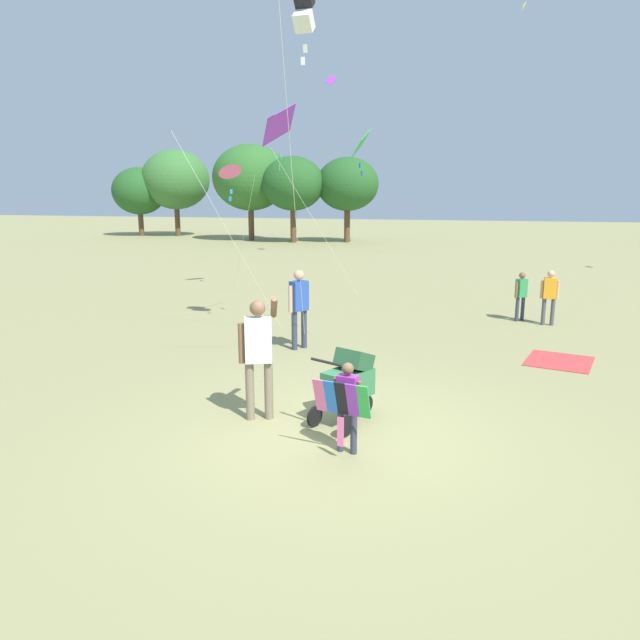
{
  "coord_description": "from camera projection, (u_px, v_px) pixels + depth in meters",
  "views": [
    {
      "loc": [
        1.58,
        -6.97,
        3.06
      ],
      "look_at": [
        -0.48,
        0.89,
        1.3
      ],
      "focal_mm": 33.29,
      "sensor_mm": 36.0,
      "label": 1
    }
  ],
  "objects": [
    {
      "name": "kite_adult_black",
      "position": [
        304.0,
        11.0,
        10.68
      ],
      "size": [
        0.91,
        4.01,
        6.69
      ],
      "color": "black",
      "rests_on": "ground"
    },
    {
      "name": "person_couple_left",
      "position": [
        550.0,
        293.0,
        13.74
      ],
      "size": [
        0.42,
        0.18,
        1.29
      ],
      "color": "#4C4C51",
      "rests_on": "ground"
    },
    {
      "name": "treeline_distant",
      "position": [
        432.0,
        179.0,
        35.76
      ],
      "size": [
        45.26,
        7.17,
        6.64
      ],
      "color": "brown",
      "rests_on": "ground"
    },
    {
      "name": "person_sitting_far",
      "position": [
        299.0,
        303.0,
        11.63
      ],
      "size": [
        0.37,
        0.43,
        1.58
      ],
      "color": "#33384C",
      "rests_on": "ground"
    },
    {
      "name": "child_with_butterfly_kite",
      "position": [
        346.0,
        400.0,
        6.96
      ],
      "size": [
        0.7,
        0.41,
        1.12
      ],
      "color": "#33384C",
      "rests_on": "ground"
    },
    {
      "name": "ground_plane",
      "position": [
        338.0,
        435.0,
        7.63
      ],
      "size": [
        120.0,
        120.0,
        0.0
      ],
      "primitive_type": "plane",
      "color": "#938E5B"
    },
    {
      "name": "kite_green_novelty",
      "position": [
        277.0,
        130.0,
        12.64
      ],
      "size": [
        2.07,
        2.13,
        4.91
      ],
      "color": "purple",
      "rests_on": "ground"
    },
    {
      "name": "person_adult_flyer",
      "position": [
        258.0,
        348.0,
        7.97
      ],
      "size": [
        0.54,
        0.62,
        1.73
      ],
      "color": "#7F705B",
      "rests_on": "ground"
    },
    {
      "name": "kite_orange_delta",
      "position": [
        359.0,
        148.0,
        16.83
      ],
      "size": [
        2.38,
        2.2,
        4.82
      ],
      "color": "green",
      "rests_on": "ground"
    },
    {
      "name": "person_red_shirt",
      "position": [
        521.0,
        292.0,
        14.22
      ],
      "size": [
        0.3,
        0.29,
        1.19
      ],
      "color": "#33384C",
      "rests_on": "ground"
    },
    {
      "name": "picnic_blanket",
      "position": [
        559.0,
        361.0,
        10.91
      ],
      "size": [
        1.38,
        1.45,
        0.02
      ],
      "primitive_type": "cube",
      "rotation": [
        0.0,
        0.0,
        -0.25
      ],
      "color": "#CC3D3D",
      "rests_on": "ground"
    },
    {
      "name": "stroller",
      "position": [
        349.0,
        380.0,
        7.91
      ],
      "size": [
        0.81,
        1.1,
        1.03
      ],
      "color": "black",
      "rests_on": "ground"
    },
    {
      "name": "kite_blue_high",
      "position": [
        230.0,
        172.0,
        18.25
      ],
      "size": [
        2.06,
        2.5,
        3.91
      ],
      "color": "pink",
      "rests_on": "ground"
    }
  ]
}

